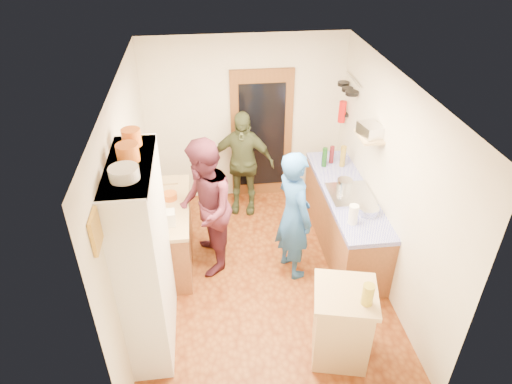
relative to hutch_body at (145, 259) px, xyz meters
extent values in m
cube|color=brown|center=(1.30, 0.80, -1.11)|extent=(3.00, 4.00, 0.02)
cube|color=silver|center=(1.30, 0.80, 1.51)|extent=(3.00, 4.00, 0.02)
cube|color=beige|center=(1.30, 2.81, 0.20)|extent=(3.00, 0.02, 2.60)
cube|color=beige|center=(1.30, -1.21, 0.20)|extent=(3.00, 0.02, 2.60)
cube|color=beige|center=(-0.21, 0.80, 0.20)|extent=(0.02, 4.00, 2.60)
cube|color=beige|center=(2.81, 0.80, 0.20)|extent=(0.02, 4.00, 2.60)
cube|color=brown|center=(1.55, 2.77, -0.05)|extent=(0.95, 0.06, 2.10)
cube|color=black|center=(1.55, 2.74, -0.05)|extent=(0.70, 0.02, 1.70)
cube|color=white|center=(0.00, 0.00, 0.00)|extent=(0.40, 1.20, 2.20)
cube|color=white|center=(0.00, 0.00, 1.08)|extent=(0.40, 1.14, 0.04)
cylinder|color=white|center=(0.00, -0.25, 1.15)|extent=(0.25, 0.25, 0.10)
cylinder|color=orange|center=(0.00, 0.06, 1.18)|extent=(0.20, 0.20, 0.16)
cylinder|color=orange|center=(0.00, 0.37, 1.18)|extent=(0.18, 0.18, 0.16)
cube|color=brown|center=(0.10, 1.25, -0.68)|extent=(0.60, 1.40, 0.85)
cube|color=tan|center=(0.10, 1.25, -0.23)|extent=(0.64, 1.44, 0.05)
cube|color=white|center=(0.15, 0.84, -0.11)|extent=(0.24, 0.17, 0.18)
cylinder|color=white|center=(0.05, 1.09, -0.12)|extent=(0.18, 0.18, 0.17)
cylinder|color=orange|center=(0.18, 1.39, -0.16)|extent=(0.22, 0.22, 0.08)
cube|color=tan|center=(0.12, 1.83, -0.19)|extent=(0.30, 0.23, 0.02)
cube|color=brown|center=(2.50, 1.30, -0.68)|extent=(0.60, 2.20, 0.84)
cube|color=#1919B0|center=(2.50, 1.30, -0.23)|extent=(0.62, 2.22, 0.06)
cube|color=silver|center=(2.50, 1.17, -0.18)|extent=(0.55, 0.58, 0.04)
cylinder|color=silver|center=(2.45, 1.30, -0.09)|extent=(0.20, 0.20, 0.13)
cylinder|color=#143F14|center=(2.35, 1.98, -0.06)|extent=(0.08, 0.08, 0.29)
cylinder|color=#591419|center=(2.48, 2.07, -0.07)|extent=(0.08, 0.08, 0.26)
cylinder|color=olive|center=(2.61, 1.95, -0.04)|extent=(0.10, 0.10, 0.31)
cylinder|color=white|center=(2.35, 0.60, -0.08)|extent=(0.12, 0.12, 0.25)
cylinder|color=silver|center=(2.60, 0.76, -0.15)|extent=(0.30, 0.30, 0.10)
cube|color=tan|center=(1.95, -0.51, -0.67)|extent=(0.66, 0.66, 0.86)
cube|color=tan|center=(1.95, -0.51, -0.22)|extent=(0.75, 0.75, 0.05)
cube|color=white|center=(1.92, -0.45, -0.21)|extent=(0.41, 0.35, 0.02)
cylinder|color=#AD9E2D|center=(2.10, -0.66, -0.08)|extent=(0.14, 0.14, 0.23)
cylinder|color=silver|center=(2.76, 2.33, 0.95)|extent=(0.02, 0.65, 0.02)
cylinder|color=black|center=(2.70, 2.15, 0.82)|extent=(0.18, 0.18, 0.05)
cylinder|color=black|center=(2.70, 2.35, 0.80)|extent=(0.16, 0.16, 0.05)
cylinder|color=black|center=(2.70, 2.55, 0.81)|extent=(0.17, 0.17, 0.05)
cube|color=tan|center=(2.67, 1.25, 0.60)|extent=(0.26, 0.42, 0.03)
cube|color=silver|center=(2.67, 1.25, 0.69)|extent=(0.28, 0.34, 0.15)
cube|color=black|center=(2.77, 2.50, 0.35)|extent=(0.06, 0.10, 0.04)
cylinder|color=red|center=(2.71, 2.50, 0.40)|extent=(0.11, 0.11, 0.32)
cube|color=gold|center=(-0.18, -0.75, 0.95)|extent=(0.03, 0.25, 0.30)
imported|color=#23539C|center=(1.74, 0.86, -0.23)|extent=(0.61, 0.74, 1.74)
imported|color=#491C2A|center=(0.65, 1.13, -0.18)|extent=(0.73, 0.92, 1.84)
imported|color=#333922|center=(1.21, 2.34, -0.28)|extent=(1.03, 0.62, 1.65)
camera|label=1|loc=(0.69, -3.58, 3.06)|focal=32.00mm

